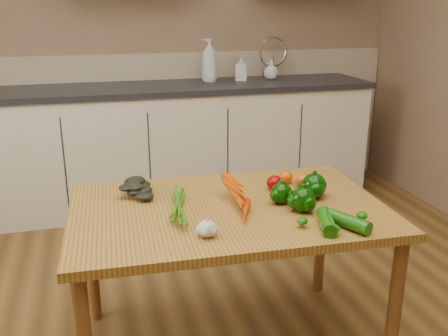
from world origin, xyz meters
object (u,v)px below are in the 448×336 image
soap_bottle_b (241,68)px  soap_bottle_a (209,60)px  tomato_c (303,180)px  zucchini_b (327,221)px  pepper_c (303,200)px  tomato_b (286,177)px  table (228,223)px  zucchini_a (348,222)px  soap_bottle_c (271,70)px  pepper_a (281,193)px  pepper_b (314,186)px  carrot_bunch (219,201)px  garlic_bulb (207,229)px  tomato_a (275,183)px  leafy_greens (129,187)px

soap_bottle_b → soap_bottle_a: bearing=16.8°
tomato_c → zucchini_b: 0.43m
pepper_c → tomato_b: (0.06, 0.32, -0.02)m
table → soap_bottle_b: 2.02m
soap_bottle_a → zucchini_a: bearing=-16.9°
soap_bottle_a → soap_bottle_c: soap_bottle_a is taller
pepper_c → tomato_b: bearing=79.2°
pepper_a → tomato_b: bearing=63.5°
pepper_b → soap_bottle_b: bearing=82.2°
soap_bottle_c → tomato_b: (-0.54, -1.68, -0.27)m
pepper_a → carrot_bunch: bearing=177.9°
carrot_bunch → garlic_bulb: 0.26m
table → garlic_bulb: size_ratio=18.30×
garlic_bulb → soap_bottle_b: bearing=69.9°
pepper_a → soap_bottle_b: bearing=77.8°
tomato_a → table: bearing=-152.6°
leafy_greens → pepper_c: bearing=-27.3°
soap_bottle_c → table: bearing=44.9°
leafy_greens → tomato_c: size_ratio=2.58×
leafy_greens → tomato_a: bearing=-7.2°
pepper_c → tomato_a: bearing=94.5°
pepper_c → zucchini_a: 0.22m
soap_bottle_b → soap_bottle_c: soap_bottle_b is taller
soap_bottle_c → tomato_c: (-0.49, -1.75, -0.26)m
soap_bottle_b → zucchini_a: bearing=102.3°
pepper_b → tomato_b: (-0.05, 0.20, -0.02)m
table → soap_bottle_c: 2.11m
carrot_bunch → soap_bottle_a: bearing=79.9°
leafy_greens → zucchini_b: leafy_greens is taller
soap_bottle_c → pepper_c: 2.11m
soap_bottle_b → garlic_bulb: (-0.78, -2.12, -0.29)m
soap_bottle_b → zucchini_a: soap_bottle_b is taller
leafy_greens → pepper_c: pepper_c is taller
zucchini_b → soap_bottle_c: bearing=74.9°
carrot_bunch → garlic_bulb: (-0.11, -0.23, -0.00)m
pepper_a → tomato_a: bearing=79.3°
tomato_c → pepper_c: bearing=-114.3°
garlic_bulb → pepper_a: (0.37, 0.22, 0.01)m
pepper_c → soap_bottle_a: bearing=86.7°
soap_bottle_b → pepper_b: soap_bottle_b is taller
garlic_bulb → tomato_b: size_ratio=1.12×
soap_bottle_a → tomato_a: 1.80m
pepper_c → zucchini_b: (0.02, -0.17, -0.02)m
carrot_bunch → leafy_greens: bearing=149.1°
pepper_a → pepper_c: 0.11m
garlic_bulb → carrot_bunch: bearing=65.5°
carrot_bunch → tomato_a: 0.32m
carrot_bunch → tomato_c: tomato_c is taller
table → soap_bottle_b: size_ratio=6.97×
table → pepper_c: (0.27, -0.13, 0.12)m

